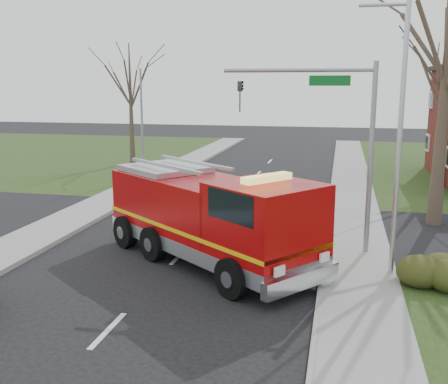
# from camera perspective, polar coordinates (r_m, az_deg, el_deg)

# --- Properties ---
(ground) EXTENTS (120.00, 120.00, 0.00)m
(ground) POSITION_cam_1_polar(r_m,az_deg,el_deg) (18.98, -4.83, -6.91)
(ground) COLOR black
(ground) RESTS_ON ground
(sidewalk_right) EXTENTS (2.40, 80.00, 0.15)m
(sidewalk_right) POSITION_cam_1_polar(r_m,az_deg,el_deg) (18.17, 14.36, -7.86)
(sidewalk_right) COLOR gray
(sidewalk_right) RESTS_ON ground
(sidewalk_left) EXTENTS (2.40, 80.00, 0.15)m
(sidewalk_left) POSITION_cam_1_polar(r_m,az_deg,el_deg) (21.58, -20.81, -5.15)
(sidewalk_left) COLOR gray
(sidewalk_left) RESTS_ON ground
(health_center_sign) EXTENTS (0.12, 2.00, 1.40)m
(health_center_sign) POSITION_cam_1_polar(r_m,az_deg,el_deg) (30.51, 21.93, 1.08)
(health_center_sign) COLOR #4E1215
(health_center_sign) RESTS_ON ground
(bare_tree_near) EXTENTS (6.00, 6.00, 12.00)m
(bare_tree_near) POSITION_cam_1_polar(r_m,az_deg,el_deg) (23.54, 23.21, 14.11)
(bare_tree_near) COLOR #3D2D24
(bare_tree_near) RESTS_ON ground
(bare_tree_far) EXTENTS (5.25, 5.25, 10.50)m
(bare_tree_far) POSITION_cam_1_polar(r_m,az_deg,el_deg) (32.63, 22.88, 11.56)
(bare_tree_far) COLOR #3D2D24
(bare_tree_far) RESTS_ON ground
(bare_tree_left) EXTENTS (4.50, 4.50, 9.00)m
(bare_tree_left) POSITION_cam_1_polar(r_m,az_deg,el_deg) (40.24, -10.16, 10.80)
(bare_tree_left) COLOR #3D2D24
(bare_tree_left) RESTS_ON ground
(traffic_signal_mast) EXTENTS (5.29, 0.18, 6.80)m
(traffic_signal_mast) POSITION_cam_1_polar(r_m,az_deg,el_deg) (18.70, 11.91, 7.35)
(traffic_signal_mast) COLOR gray
(traffic_signal_mast) RESTS_ON ground
(streetlight_pole) EXTENTS (1.48, 0.16, 8.40)m
(streetlight_pole) POSITION_cam_1_polar(r_m,az_deg,el_deg) (16.80, 18.40, 6.02)
(streetlight_pole) COLOR #B7BABF
(streetlight_pole) RESTS_ON ground
(utility_pole_far) EXTENTS (0.14, 0.14, 7.00)m
(utility_pole_far) POSITION_cam_1_polar(r_m,az_deg,el_deg) (33.57, -8.91, 7.18)
(utility_pole_far) COLOR gray
(utility_pole_far) RESTS_ON ground
(fire_engine) EXTENTS (8.47, 7.50, 3.43)m
(fire_engine) POSITION_cam_1_polar(r_m,az_deg,el_deg) (17.76, -1.40, -2.95)
(fire_engine) COLOR #A00708
(fire_engine) RESTS_ON ground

